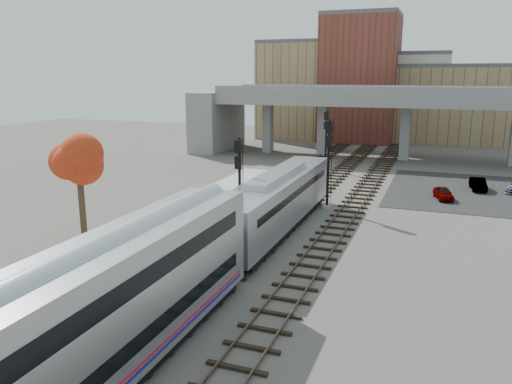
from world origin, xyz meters
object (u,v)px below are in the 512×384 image
Objects in this scene: signal_mast_near at (239,188)px; car_a at (443,193)px; tree at (78,161)px; coach at (37,360)px; car_b at (478,184)px; signal_mast_far at (326,141)px; signal_mast_mid at (328,164)px; locomotive at (277,200)px.

car_a is at bearing 50.32° from signal_mast_near.
tree is 30.94m from car_a.
coach is 20.79m from signal_mast_near.
coach reaches higher than car_b.
car_a is at bearing 73.11° from coach.
signal_mast_far is at bearing 155.81° from car_b.
signal_mast_near is at bearing -90.00° from signal_mast_far.
coach is 3.51× the size of tree.
tree reaches higher than signal_mast_far.
tree reaches higher than coach.
signal_mast_near is at bearing -133.67° from car_b.
signal_mast_mid is 17.23m from car_b.
coach is 44.03m from car_b.
signal_mast_mid reaches higher than car_b.
car_b is (14.22, 19.00, -1.65)m from locomotive.
locomotive is at bearing -132.55° from car_b.
car_b is (26.51, 24.71, -4.66)m from tree.
signal_mast_near is 1.93× the size of car_b.
signal_mast_far is at bearing 90.00° from signal_mast_near.
tree is at bearing -142.74° from car_b.
signal_mast_far is 31.89m from tree.
signal_mast_far is 17.08m from car_a.
coach is 38.31m from car_a.
locomotive is at bearing 42.64° from signal_mast_near.
signal_mast_mid reaches higher than coach.
tree reaches higher than locomotive.
tree is at bearing -155.48° from car_a.
car_b reaches higher than car_a.
locomotive is 2.55× the size of signal_mast_mid.
locomotive is at bearing 90.00° from coach.
signal_mast_far is 1.95× the size of car_b.
tree is (-12.29, -5.71, 3.00)m from locomotive.
tree is (-12.29, 16.90, 2.49)m from coach.
tree is at bearing -137.75° from signal_mast_mid.
locomotive is 24.57m from signal_mast_far.
signal_mast_near is (-2.10, -1.93, 1.10)m from locomotive.
car_a is (11.11, 36.60, -2.21)m from coach.
signal_mast_near reaches higher than car_a.
signal_mast_mid is 2.33× the size of car_a.
signal_mast_near is 10.08m from signal_mast_mid.
signal_mast_far is at bearing 71.33° from tree.
signal_mast_far is 0.97× the size of tree.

